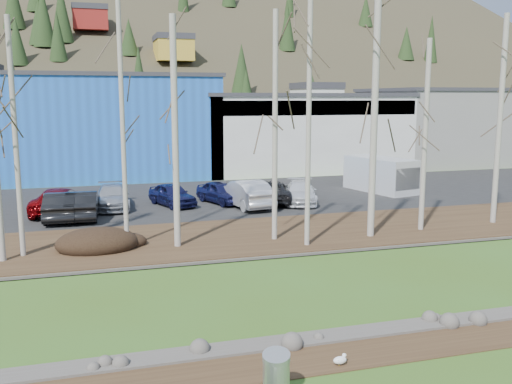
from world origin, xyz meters
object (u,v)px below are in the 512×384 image
object	(u,v)px
car_1	(83,205)
car_6	(272,192)
van_white	(382,175)
car_7	(301,192)
car_3	(112,197)
car_8	(172,195)
litter_bin	(276,379)
car_5	(246,193)
car_9	(62,206)
seagull	(340,360)
car_4	(221,192)
car_2	(60,201)

from	to	relation	value
car_1	car_6	xyz separation A→B (m)	(10.98, 1.52, -0.07)
van_white	car_7	bearing A→B (deg)	-173.94
car_3	car_8	distance (m)	3.42
car_1	car_3	bearing A→B (deg)	-120.57
litter_bin	car_5	distance (m)	21.29
car_1	car_6	world-z (taller)	car_1
car_3	car_9	bearing A→B (deg)	-135.97
car_3	car_8	world-z (taller)	car_3
car_5	van_white	bearing A→B (deg)	-174.53
seagull	car_3	world-z (taller)	car_3
litter_bin	seagull	bearing A→B (deg)	28.20
car_4	car_5	size ratio (longest dim) A/B	0.79
car_3	car_8	size ratio (longest dim) A/B	1.18
car_4	seagull	bearing A→B (deg)	-115.01
car_9	litter_bin	bearing A→B (deg)	107.22
seagull	car_5	size ratio (longest dim) A/B	0.08
car_4	car_8	distance (m)	2.94
car_2	car_6	world-z (taller)	car_2
seagull	car_3	bearing A→B (deg)	82.10
car_3	van_white	bearing A→B (deg)	4.19
car_5	car_4	bearing A→B (deg)	-64.81
car_5	car_6	bearing A→B (deg)	-164.56
seagull	car_4	distance (m)	21.33
car_1	car_4	size ratio (longest dim) A/B	1.16
car_2	car_5	bearing A→B (deg)	-176.16
seagull	car_1	bearing A→B (deg)	88.12
car_8	car_5	bearing A→B (deg)	-41.70
car_2	car_7	bearing A→B (deg)	-173.30
litter_bin	car_6	distance (m)	22.64
litter_bin	car_2	distance (m)	22.50
car_2	car_7	size ratio (longest dim) A/B	1.13
car_9	van_white	xyz separation A→B (m)	(20.46, 3.33, 0.41)
car_3	seagull	bearing A→B (deg)	-76.92
car_8	van_white	xyz separation A→B (m)	(14.38, 1.07, 0.49)
car_3	van_white	distance (m)	17.83
seagull	car_2	distance (m)	22.05
car_9	car_5	bearing A→B (deg)	-173.41
car_4	car_7	xyz separation A→B (m)	(4.64, -1.32, -0.00)
seagull	car_1	world-z (taller)	car_1
car_1	car_6	distance (m)	11.09
car_6	car_7	bearing A→B (deg)	177.41
car_7	van_white	distance (m)	7.23
car_3	car_5	bearing A→B (deg)	-12.24
van_white	car_9	bearing A→B (deg)	175.96
car_1	car_4	bearing A→B (deg)	-161.21
seagull	car_8	world-z (taller)	car_8
seagull	car_9	world-z (taller)	car_9
car_5	car_7	bearing A→B (deg)	175.69
litter_bin	car_6	xyz separation A→B (m)	(6.91, 21.56, 0.30)
litter_bin	van_white	xyz separation A→B (m)	(15.35, 23.38, 0.78)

